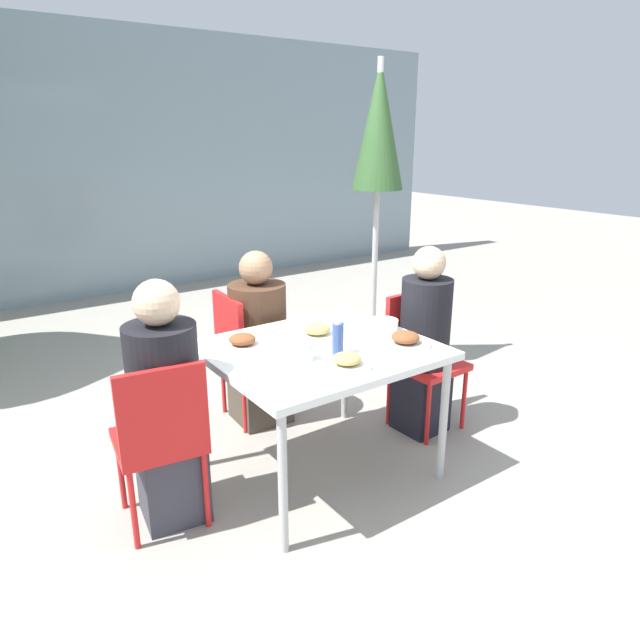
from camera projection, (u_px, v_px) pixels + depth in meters
ground_plane at (320, 471)px, 3.26m from camera, size 24.00×24.00×0.00m
building_facade at (83, 165)px, 6.40m from camera, size 10.00×0.20×3.00m
dining_table at (320, 358)px, 3.04m from camera, size 1.14×1.00×0.76m
chair_left at (161, 433)px, 2.65m from camera, size 0.45×0.45×0.87m
person_left at (166, 410)px, 2.71m from camera, size 0.34×0.34×1.22m
chair_right at (420, 350)px, 3.67m from camera, size 0.42×0.42×0.87m
person_right at (424, 346)px, 3.56m from camera, size 0.31×0.31×1.20m
chair_far at (244, 348)px, 3.70m from camera, size 0.42×0.42×0.87m
person_far at (259, 344)px, 3.70m from camera, size 0.37×0.37×1.15m
closed_umbrella at (378, 140)px, 4.17m from camera, size 0.38×0.38×2.35m
plate_0 at (317, 332)px, 3.18m from camera, size 0.27×0.27×0.07m
plate_1 at (242, 342)px, 3.02m from camera, size 0.26×0.26×0.07m
plate_2 at (405, 340)px, 3.04m from camera, size 0.28×0.28×0.07m
plate_3 at (347, 362)px, 2.76m from camera, size 0.25×0.25×0.07m
bottle at (338, 338)px, 2.90m from camera, size 0.06×0.06×0.18m
drinking_cup at (306, 352)px, 2.84m from camera, size 0.08×0.08×0.09m
salad_bowl at (383, 325)px, 3.28m from camera, size 0.17×0.17×0.06m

